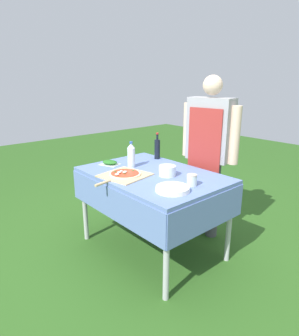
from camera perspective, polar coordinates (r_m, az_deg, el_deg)
The scene contains 10 objects.
ground_plane at distance 3.09m, azimuth 0.52°, elevation -15.06°, with size 12.00×12.00×0.00m, color #2D5B1E.
prep_table at distance 2.79m, azimuth 0.56°, elevation -2.71°, with size 1.34×0.92×0.79m.
person_cook at distance 3.08m, azimuth 11.29°, elevation 4.24°, with size 0.62×0.26×1.66m.
pizza_on_peel at distance 2.68m, azimuth -4.83°, elevation -1.27°, with size 0.44×0.57×0.05m.
oil_bottle at distance 3.23m, azimuth 1.48°, elevation 3.74°, with size 0.06×0.06×0.28m.
water_bottle at distance 2.92m, azimuth -3.51°, elevation 2.46°, with size 0.08×0.08×0.25m.
herb_container at distance 3.05m, azimuth -7.56°, elevation 1.04°, with size 0.22×0.19×0.05m.
mixing_tub at distance 2.68m, azimuth 3.41°, elevation -0.52°, with size 0.15×0.15×0.09m, color silver.
plate_stack at distance 2.33m, azimuth 4.41°, elevation -3.98°, with size 0.27×0.27×0.03m.
sauce_jar at distance 2.46m, azimuth 8.07°, elevation -2.40°, with size 0.09×0.09×0.09m.
Camera 1 is at (1.96, -1.74, 1.63)m, focal length 32.00 mm.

